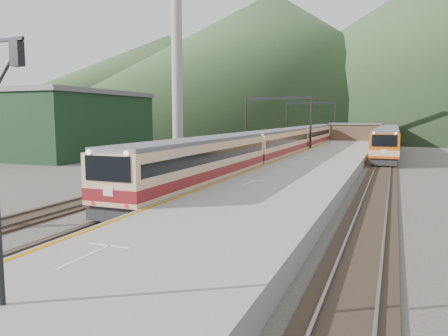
% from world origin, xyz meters
% --- Properties ---
extents(track_main, '(2.60, 200.00, 0.23)m').
position_xyz_m(track_main, '(0.00, 40.00, 0.07)').
color(track_main, black).
rests_on(track_main, ground).
extents(track_far, '(2.60, 200.00, 0.23)m').
position_xyz_m(track_far, '(-5.00, 40.00, 0.07)').
color(track_far, black).
rests_on(track_far, ground).
extents(track_second, '(2.60, 200.00, 0.23)m').
position_xyz_m(track_second, '(11.50, 40.00, 0.07)').
color(track_second, black).
rests_on(track_second, ground).
extents(platform, '(8.00, 100.00, 1.00)m').
position_xyz_m(platform, '(5.60, 38.00, 0.50)').
color(platform, gray).
rests_on(platform, ground).
extents(gantry_near, '(9.55, 0.25, 8.00)m').
position_xyz_m(gantry_near, '(-2.85, 55.00, 5.59)').
color(gantry_near, black).
rests_on(gantry_near, ground).
extents(gantry_far, '(9.55, 0.25, 8.00)m').
position_xyz_m(gantry_far, '(-2.85, 80.00, 5.59)').
color(gantry_far, black).
rests_on(gantry_far, ground).
extents(warehouse, '(14.50, 20.50, 8.60)m').
position_xyz_m(warehouse, '(-28.00, 42.00, 4.32)').
color(warehouse, black).
rests_on(warehouse, ground).
extents(smokestack, '(1.80, 1.80, 30.00)m').
position_xyz_m(smokestack, '(-22.00, 62.00, 15.00)').
color(smokestack, '#9E998E').
rests_on(smokestack, ground).
extents(station_shed, '(9.40, 4.40, 3.10)m').
position_xyz_m(station_shed, '(5.60, 78.00, 2.57)').
color(station_shed, '#503C2D').
rests_on(station_shed, platform).
extents(hill_a, '(180.00, 180.00, 60.00)m').
position_xyz_m(hill_a, '(-40.00, 190.00, 30.00)').
color(hill_a, '#304E26').
rests_on(hill_a, ground).
extents(hill_b, '(220.00, 220.00, 75.00)m').
position_xyz_m(hill_b, '(30.00, 230.00, 37.50)').
color(hill_b, '#304E26').
rests_on(hill_b, ground).
extents(hill_d, '(200.00, 200.00, 55.00)m').
position_xyz_m(hill_d, '(-120.00, 240.00, 27.50)').
color(hill_d, '#304E26').
rests_on(hill_d, ground).
extents(main_train, '(3.07, 83.96, 3.74)m').
position_xyz_m(main_train, '(0.00, 54.38, 2.10)').
color(main_train, '#D9B084').
rests_on(main_train, track_main).
extents(second_train, '(2.97, 40.47, 3.63)m').
position_xyz_m(second_train, '(11.50, 62.92, 2.04)').
color(second_train, '#CD540E').
rests_on(second_train, track_second).
extents(short_signal_b, '(0.27, 0.23, 2.27)m').
position_xyz_m(short_signal_b, '(-3.36, 35.22, 1.46)').
color(short_signal_b, black).
rests_on(short_signal_b, ground).
extents(short_signal_c, '(0.23, 0.18, 2.27)m').
position_xyz_m(short_signal_c, '(-7.68, 21.70, 1.46)').
color(short_signal_c, black).
rests_on(short_signal_c, ground).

